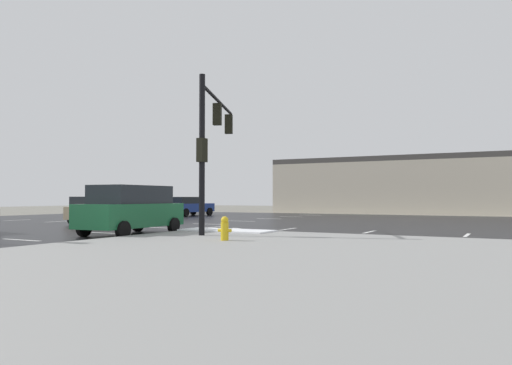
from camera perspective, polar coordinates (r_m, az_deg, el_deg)
ground_plane at (r=26.86m, az=-8.10°, el=-5.05°), size 120.00×120.00×0.00m
road_asphalt at (r=26.86m, az=-8.10°, el=-5.03°), size 44.00×44.00×0.02m
sidewalk_corner at (r=10.50m, az=6.65°, el=-9.89°), size 18.00×18.00×0.14m
snow_strip_curbside at (r=20.75m, az=-3.41°, el=-5.58°), size 4.00×1.60×0.06m
lane_markings at (r=25.04m, az=-7.72°, el=-5.25°), size 36.15×36.15×0.01m
traffic_signal_mast at (r=20.49m, az=-5.13°, el=5.82°), size 2.57×6.26×6.08m
fire_hydrant at (r=16.27m, az=-3.66°, el=-5.34°), size 0.48×0.26×0.79m
strip_building_background at (r=50.34m, az=16.61°, el=-0.35°), size 24.44×8.00×5.44m
sedan_blue at (r=41.36m, az=-7.89°, el=-2.71°), size 2.33×4.65×1.58m
suv_green at (r=20.94m, az=-14.30°, el=-2.97°), size 2.34×4.91×2.03m
sedan_tan at (r=29.40m, az=-17.40°, el=-3.04°), size 2.28×4.63×1.58m
sedan_navy at (r=38.35m, az=-12.89°, el=-2.76°), size 2.31×4.64×1.58m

